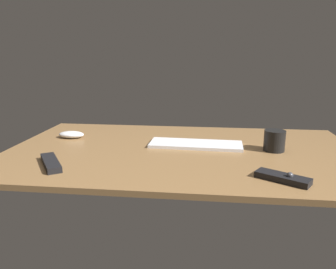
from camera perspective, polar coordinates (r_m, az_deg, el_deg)
The scene contains 6 objects.
desk at distance 132.64cm, azimuth 2.46°, elevation -3.05°, with size 140.00×84.00×2.00cm, color olive.
keyboard at distance 137.76cm, azimuth 4.84°, elevation -1.71°, with size 38.25×13.52×1.30cm, color white.
computer_mouse at distance 156.34cm, azimuth -16.41°, elevation -0.01°, with size 11.64×6.65×3.03cm, color silver.
media_remote at distance 106.59cm, azimuth 19.30°, elevation -7.09°, with size 16.60×13.12×3.26cm.
tv_remote at distance 120.67cm, azimuth -19.65°, elevation -4.63°, with size 18.51×4.59×2.10cm, color black.
coffee_mug at distance 136.34cm, azimuth 17.97°, elevation -1.02°, with size 8.24×8.24×8.28cm, color black.
Camera 1 is at (9.29, -126.39, 40.17)cm, focal length 35.15 mm.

